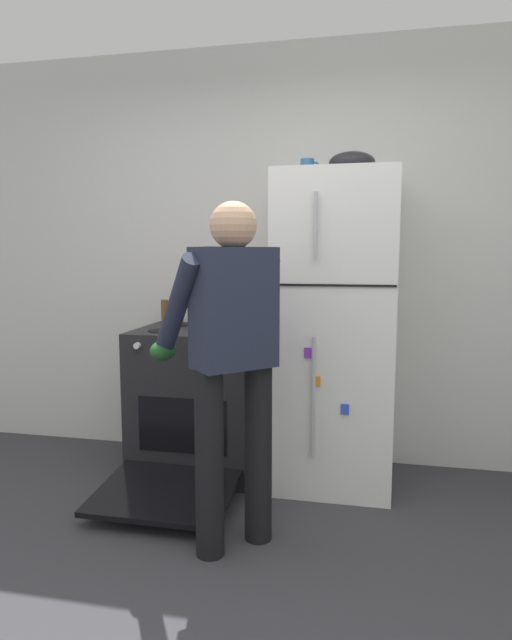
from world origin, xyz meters
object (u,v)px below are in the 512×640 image
Objects in this scene: refrigerator at (335,331)px; pepper_mill at (165,311)px; person_cook at (230,346)px; mixing_bowl at (352,162)px; red_pot at (220,319)px; stove_range at (198,401)px; coffee_mug at (308,167)px.

refrigerator reaches higher than pepper_mill.
person_cook is 1.35m from mixing_bowl.
red_pot is at bearing 108.87° from person_cook.
red_pot is 0.52m from pepper_mill.
stove_range is 0.56m from red_pot.
person_cook is 6.15× the size of mixing_bowl.
stove_range is 7.90× the size of pepper_mill.
coffee_mug is at bearing 11.07° from red_pot.
person_cook is at bearing -55.00° from pepper_mill.
stove_range is 1.06m from person_cook.
person_cook is 14.28× the size of coffee_mug.
mixing_bowl is (0.50, 0.85, 0.93)m from person_cook.
pepper_mill is at bearing 125.00° from person_cook.
red_pot is (-0.69, -0.05, 0.06)m from refrigerator.
person_cook reaches higher than stove_range.
pepper_mill reaches higher than red_pot.
refrigerator reaches higher than red_pot.
coffee_mug is 0.26m from mixing_bowl.
person_cook is at bearing -120.43° from mixing_bowl.
refrigerator is 0.94m from person_cook.
mixing_bowl reaches higher than refrigerator.
stove_range is at bearing -35.99° from pepper_mill.
coffee_mug is (0.67, 0.07, 1.43)m from stove_range.
stove_range is at bearing 168.65° from red_pot.
pepper_mill is 0.59× the size of mixing_bowl.
red_pot is at bearing -11.35° from stove_range.
coffee_mug is at bearing 5.77° from stove_range.
person_cook is 0.84m from red_pot.
refrigerator is 0.97m from stove_range.
red_pot is 1.40× the size of mixing_bowl.
stove_range is (-0.85, -0.02, -0.47)m from refrigerator.
refrigerator is 0.98m from mixing_bowl.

